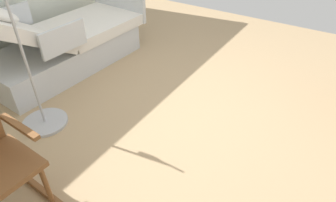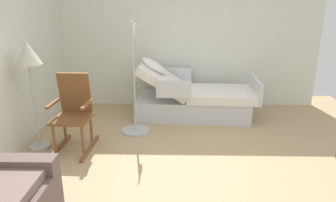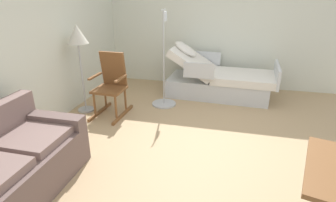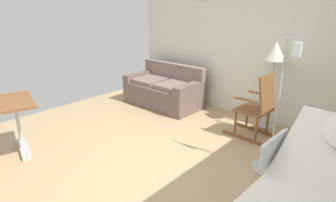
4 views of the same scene
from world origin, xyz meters
name	(u,v)px [view 1 (image 1 of 4)]	position (x,y,z in m)	size (l,w,h in m)	color
ground_plane	(185,117)	(0.00, 0.00, 0.00)	(6.26, 6.26, 0.00)	tan
hospital_bed	(63,44)	(1.84, -0.09, 0.31)	(1.08, 2.10, 1.09)	silver
iv_pole	(39,103)	(1.14, 0.84, 0.25)	(0.44, 0.44, 1.69)	#B2B5BA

